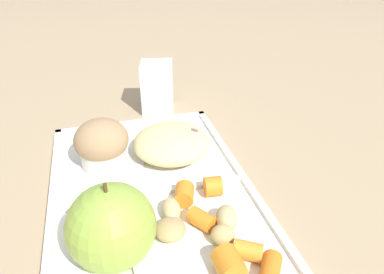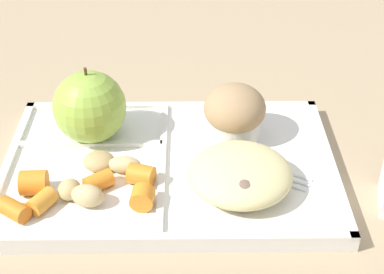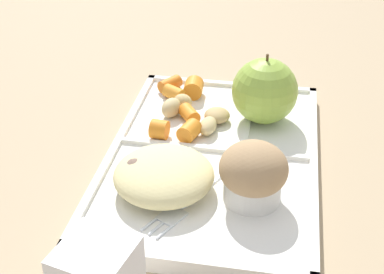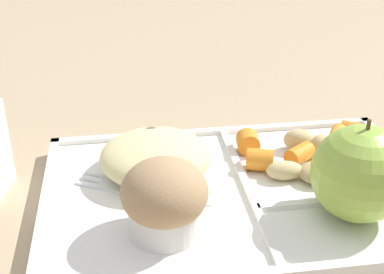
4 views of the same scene
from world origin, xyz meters
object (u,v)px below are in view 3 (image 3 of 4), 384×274
Objects in this scene: lunch_tray at (213,159)px; plastic_fork at (185,205)px; bran_muffin at (253,174)px; green_apple at (265,91)px.

lunch_tray is 0.11m from plastic_fork.
lunch_tray is at bearing -145.19° from bran_muffin.
bran_muffin is at bearing 34.81° from lunch_tray.
green_apple is (-0.10, 0.06, 0.05)m from lunch_tray.
bran_muffin is at bearing 109.93° from plastic_fork.
plastic_fork is at bearing -8.48° from lunch_tray.
lunch_tray reaches higher than plastic_fork.
green_apple is 0.18m from bran_muffin.
lunch_tray is 0.12m from green_apple.
green_apple is at bearing 180.00° from bran_muffin.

